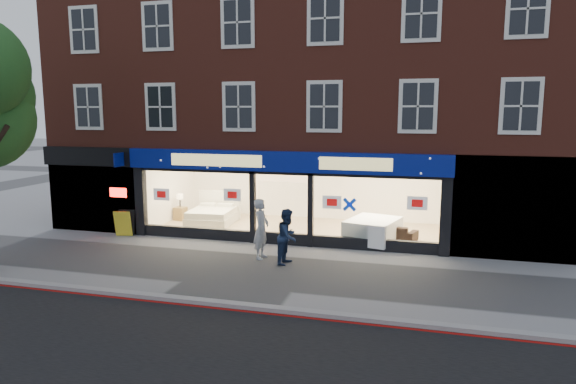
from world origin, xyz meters
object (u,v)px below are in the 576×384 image
at_px(display_bed, 213,215).
at_px(mattress_stack, 373,230).
at_px(a_board, 125,223).
at_px(pedestrian_grey, 261,229).
at_px(sofa, 391,232).
at_px(pedestrian_blue, 288,236).

distance_m(display_bed, mattress_stack, 6.74).
height_order(display_bed, mattress_stack, display_bed).
bearing_deg(a_board, pedestrian_grey, -25.85).
xyz_separation_m(display_bed, pedestrian_grey, (3.39, -3.99, 0.53)).
bearing_deg(mattress_stack, sofa, 36.49).
height_order(pedestrian_grey, pedestrian_blue, pedestrian_grey).
bearing_deg(display_bed, sofa, -10.71).
relative_size(display_bed, pedestrian_grey, 1.17).
height_order(mattress_stack, sofa, mattress_stack).
height_order(mattress_stack, pedestrian_grey, pedestrian_grey).
relative_size(mattress_stack, pedestrian_grey, 1.21).
height_order(sofa, pedestrian_grey, pedestrian_grey).
xyz_separation_m(a_board, pedestrian_blue, (6.85, -1.84, 0.37)).
height_order(display_bed, pedestrian_grey, pedestrian_grey).
relative_size(sofa, pedestrian_grey, 0.95).
relative_size(display_bed, sofa, 1.23).
distance_m(mattress_stack, pedestrian_blue, 3.90).
xyz_separation_m(mattress_stack, sofa, (0.60, 0.44, -0.12)).
relative_size(display_bed, a_board, 2.30).
bearing_deg(mattress_stack, a_board, -171.89).
bearing_deg(pedestrian_grey, pedestrian_blue, -108.79).
xyz_separation_m(display_bed, mattress_stack, (6.63, -1.21, 0.05)).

